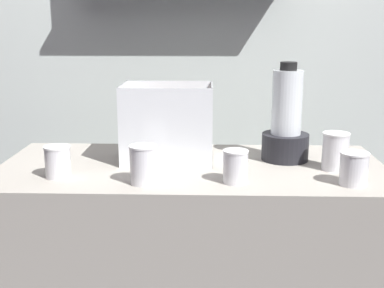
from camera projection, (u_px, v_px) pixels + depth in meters
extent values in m
cube|color=#9E998E|center=(192.00, 278.00, 1.94)|extent=(1.40, 0.64, 0.90)
cube|color=silver|center=(197.00, 54.00, 2.50)|extent=(2.60, 0.04, 2.50)
cube|color=white|center=(168.00, 159.00, 1.90)|extent=(0.33, 0.22, 0.01)
cube|color=white|center=(165.00, 129.00, 1.77)|extent=(0.33, 0.01, 0.29)
cube|color=white|center=(170.00, 117.00, 1.98)|extent=(0.33, 0.01, 0.29)
cube|color=white|center=(124.00, 122.00, 1.88)|extent=(0.01, 0.22, 0.29)
cube|color=white|center=(212.00, 123.00, 1.87)|extent=(0.01, 0.22, 0.29)
cone|color=orange|center=(162.00, 154.00, 1.89)|extent=(0.03, 0.16, 0.03)
cone|color=orange|center=(169.00, 155.00, 1.88)|extent=(0.11, 0.14, 0.03)
cone|color=orange|center=(179.00, 155.00, 1.89)|extent=(0.09, 0.16, 0.03)
cone|color=orange|center=(150.00, 153.00, 1.90)|extent=(0.04, 0.16, 0.03)
cone|color=orange|center=(176.00, 146.00, 1.89)|extent=(0.19, 0.05, 0.03)
cone|color=orange|center=(170.00, 144.00, 1.88)|extent=(0.11, 0.18, 0.04)
cone|color=orange|center=(177.00, 148.00, 1.89)|extent=(0.08, 0.17, 0.03)
cone|color=orange|center=(166.00, 145.00, 1.89)|extent=(0.18, 0.13, 0.03)
cone|color=orange|center=(183.00, 140.00, 1.88)|extent=(0.05, 0.19, 0.03)
cone|color=orange|center=(168.00, 134.00, 1.89)|extent=(0.19, 0.06, 0.04)
cone|color=orange|center=(159.00, 141.00, 1.89)|extent=(0.07, 0.19, 0.03)
cone|color=orange|center=(165.00, 143.00, 1.88)|extent=(0.10, 0.13, 0.02)
cone|color=orange|center=(164.00, 127.00, 1.90)|extent=(0.15, 0.06, 0.03)
cone|color=orange|center=(178.00, 128.00, 1.89)|extent=(0.14, 0.14, 0.03)
cylinder|color=black|center=(285.00, 147.00, 1.90)|extent=(0.18, 0.18, 0.10)
cylinder|color=silver|center=(287.00, 102.00, 1.86)|extent=(0.11, 0.11, 0.24)
cylinder|color=red|center=(286.00, 129.00, 1.88)|extent=(0.10, 0.10, 0.04)
cylinder|color=black|center=(289.00, 66.00, 1.83)|extent=(0.06, 0.06, 0.03)
cylinder|color=white|center=(58.00, 163.00, 1.69)|extent=(0.08, 0.08, 0.10)
cylinder|color=orange|center=(58.00, 168.00, 1.69)|extent=(0.08, 0.08, 0.06)
cylinder|color=white|center=(57.00, 147.00, 1.67)|extent=(0.09, 0.09, 0.01)
cylinder|color=white|center=(143.00, 166.00, 1.62)|extent=(0.09, 0.09, 0.12)
cylinder|color=orange|center=(144.00, 171.00, 1.62)|extent=(0.08, 0.08, 0.08)
cylinder|color=white|center=(143.00, 147.00, 1.60)|extent=(0.09, 0.09, 0.01)
cylinder|color=white|center=(235.00, 168.00, 1.62)|extent=(0.08, 0.08, 0.10)
cylinder|color=orange|center=(235.00, 173.00, 1.63)|extent=(0.07, 0.07, 0.06)
cylinder|color=white|center=(236.00, 151.00, 1.61)|extent=(0.08, 0.08, 0.01)
cylinder|color=white|center=(335.00, 152.00, 1.77)|extent=(0.09, 0.09, 0.13)
cylinder|color=maroon|center=(335.00, 160.00, 1.77)|extent=(0.08, 0.08, 0.07)
cylinder|color=white|center=(337.00, 134.00, 1.75)|extent=(0.09, 0.09, 0.01)
cylinder|color=white|center=(354.00, 170.00, 1.61)|extent=(0.09, 0.09, 0.10)
cylinder|color=orange|center=(353.00, 174.00, 1.61)|extent=(0.08, 0.08, 0.07)
cylinder|color=white|center=(355.00, 153.00, 1.59)|extent=(0.09, 0.09, 0.01)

